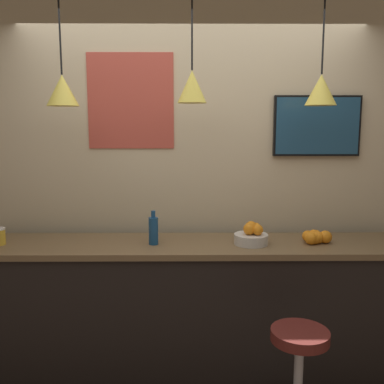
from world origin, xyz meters
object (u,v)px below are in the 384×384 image
fruit_bowl (252,235)px  mounted_tv (317,126)px  juice_bottle (153,230)px  bar_stool (298,377)px

fruit_bowl → mounted_tv: (0.52, 0.37, 0.73)m
juice_bottle → mounted_tv: mounted_tv is taller
bar_stool → fruit_bowl: 0.92m
fruit_bowl → juice_bottle: bearing=-179.8°
fruit_bowl → bar_stool: bearing=-73.9°
bar_stool → juice_bottle: (-0.84, 0.62, 0.68)m
fruit_bowl → juice_bottle: size_ratio=1.00×
bar_stool → juice_bottle: size_ratio=2.97×
fruit_bowl → mounted_tv: 0.97m
mounted_tv → fruit_bowl: bearing=-144.5°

